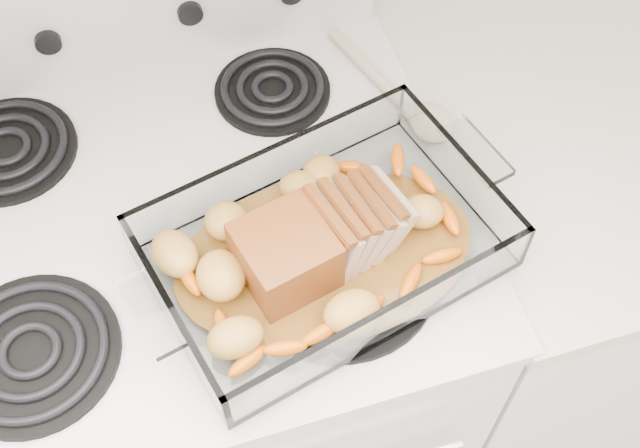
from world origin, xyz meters
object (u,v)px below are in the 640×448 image
object	(u,v)px
counter_right	(542,264)
pork_roast	(308,241)
electric_range	(206,353)
baking_dish	(325,249)

from	to	relation	value
counter_right	pork_roast	xyz separation A→B (m)	(-0.51, -0.14, 0.53)
electric_range	baking_dish	distance (m)	0.53
pork_roast	electric_range	bearing A→B (deg)	158.78
electric_range	pork_roast	size ratio (longest dim) A/B	5.16
baking_dish	electric_range	bearing A→B (deg)	127.85
electric_range	counter_right	size ratio (longest dim) A/B	1.20
baking_dish	pork_roast	bearing A→B (deg)	165.96
pork_roast	baking_dish	bearing A→B (deg)	20.44
counter_right	baking_dish	distance (m)	0.71
baking_dish	pork_roast	world-z (taller)	pork_roast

